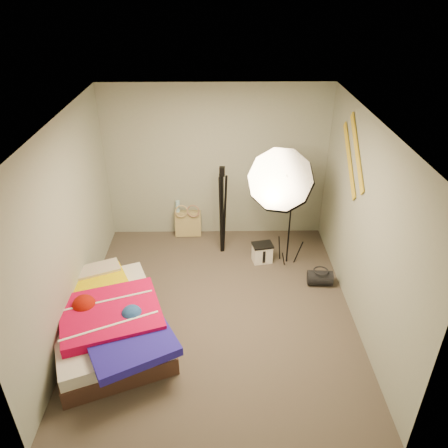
{
  "coord_description": "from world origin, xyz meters",
  "views": [
    {
      "loc": [
        0.03,
        -4.44,
        3.86
      ],
      "look_at": [
        0.1,
        0.6,
        0.95
      ],
      "focal_mm": 35.0,
      "sensor_mm": 36.0,
      "label": 1
    }
  ],
  "objects_px": {
    "tote_bag": "(188,223)",
    "duffel_bag": "(320,278)",
    "wrapping_roll": "(178,219)",
    "camera_tripod": "(222,205)",
    "camera_case": "(262,253)",
    "bed": "(108,320)",
    "photo_umbrella": "(281,181)"
  },
  "relations": [
    {
      "from": "bed",
      "to": "duffel_bag",
      "type": "bearing_deg",
      "value": 19.88
    },
    {
      "from": "wrapping_roll",
      "to": "photo_umbrella",
      "type": "distance_m",
      "value": 2.07
    },
    {
      "from": "tote_bag",
      "to": "photo_umbrella",
      "type": "xyz_separation_m",
      "value": [
        1.37,
        -0.88,
        1.17
      ]
    },
    {
      "from": "photo_umbrella",
      "to": "camera_tripod",
      "type": "relative_size",
      "value": 1.34
    },
    {
      "from": "duffel_bag",
      "to": "bed",
      "type": "height_order",
      "value": "bed"
    },
    {
      "from": "duffel_bag",
      "to": "wrapping_roll",
      "type": "bearing_deg",
      "value": 150.96
    },
    {
      "from": "duffel_bag",
      "to": "camera_tripod",
      "type": "relative_size",
      "value": 0.24
    },
    {
      "from": "camera_case",
      "to": "tote_bag",
      "type": "bearing_deg",
      "value": 134.89
    },
    {
      "from": "camera_case",
      "to": "bed",
      "type": "relative_size",
      "value": 0.13
    },
    {
      "from": "wrapping_roll",
      "to": "camera_tripod",
      "type": "bearing_deg",
      "value": -34.72
    },
    {
      "from": "wrapping_roll",
      "to": "bed",
      "type": "relative_size",
      "value": 0.29
    },
    {
      "from": "wrapping_roll",
      "to": "bed",
      "type": "distance_m",
      "value": 2.48
    },
    {
      "from": "wrapping_roll",
      "to": "camera_case",
      "type": "height_order",
      "value": "wrapping_roll"
    },
    {
      "from": "wrapping_roll",
      "to": "camera_tripod",
      "type": "xyz_separation_m",
      "value": [
        0.74,
        -0.51,
        0.52
      ]
    },
    {
      "from": "camera_tripod",
      "to": "photo_umbrella",
      "type": "bearing_deg",
      "value": -24.87
    },
    {
      "from": "wrapping_roll",
      "to": "camera_case",
      "type": "relative_size",
      "value": 2.2
    },
    {
      "from": "tote_bag",
      "to": "bed",
      "type": "height_order",
      "value": "bed"
    },
    {
      "from": "camera_case",
      "to": "camera_tripod",
      "type": "relative_size",
      "value": 0.2
    },
    {
      "from": "tote_bag",
      "to": "photo_umbrella",
      "type": "bearing_deg",
      "value": -33.5
    },
    {
      "from": "camera_case",
      "to": "camera_tripod",
      "type": "height_order",
      "value": "camera_tripod"
    },
    {
      "from": "bed",
      "to": "camera_tripod",
      "type": "distance_m",
      "value": 2.4
    },
    {
      "from": "wrapping_roll",
      "to": "camera_tripod",
      "type": "height_order",
      "value": "camera_tripod"
    },
    {
      "from": "duffel_bag",
      "to": "photo_umbrella",
      "type": "distance_m",
      "value": 1.49
    },
    {
      "from": "tote_bag",
      "to": "duffel_bag",
      "type": "relative_size",
      "value": 1.23
    },
    {
      "from": "photo_umbrella",
      "to": "duffel_bag",
      "type": "bearing_deg",
      "value": -41.39
    },
    {
      "from": "tote_bag",
      "to": "camera_case",
      "type": "relative_size",
      "value": 1.53
    },
    {
      "from": "camera_case",
      "to": "wrapping_roll",
      "type": "bearing_deg",
      "value": 138.37
    },
    {
      "from": "wrapping_roll",
      "to": "bed",
      "type": "xyz_separation_m",
      "value": [
        -0.66,
        -2.39,
        -0.05
      ]
    },
    {
      "from": "camera_case",
      "to": "duffel_bag",
      "type": "height_order",
      "value": "camera_case"
    },
    {
      "from": "camera_case",
      "to": "camera_tripod",
      "type": "xyz_separation_m",
      "value": [
        -0.61,
        0.29,
        0.68
      ]
    },
    {
      "from": "wrapping_roll",
      "to": "photo_umbrella",
      "type": "xyz_separation_m",
      "value": [
        1.54,
        -0.88,
        1.07
      ]
    },
    {
      "from": "duffel_bag",
      "to": "camera_tripod",
      "type": "xyz_separation_m",
      "value": [
        -1.38,
        0.88,
        0.72
      ]
    }
  ]
}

